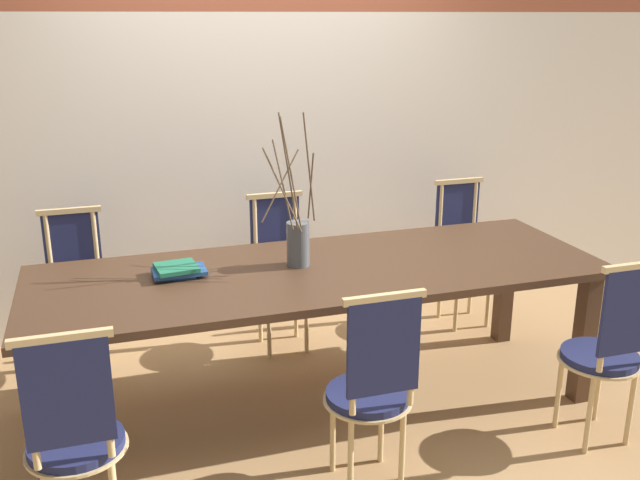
{
  "coord_description": "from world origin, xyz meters",
  "views": [
    {
      "loc": [
        -1.04,
        -3.25,
        2.0
      ],
      "look_at": [
        0.0,
        0.0,
        0.92
      ],
      "focal_mm": 40.0,
      "sensor_mm": 36.0,
      "label": 1
    }
  ],
  "objects_px": {
    "vase_centerpiece": "(298,240)",
    "chair_near_center": "(609,347)",
    "book_stack": "(177,270)",
    "dining_table": "(320,284)",
    "chair_far_center": "(463,249)"
  },
  "relations": [
    {
      "from": "book_stack",
      "to": "dining_table",
      "type": "bearing_deg",
      "value": -8.31
    },
    {
      "from": "dining_table",
      "to": "chair_near_center",
      "type": "xyz_separation_m",
      "value": [
        1.18,
        -0.76,
        -0.18
      ]
    },
    {
      "from": "vase_centerpiece",
      "to": "chair_near_center",
      "type": "bearing_deg",
      "value": -33.19
    },
    {
      "from": "book_stack",
      "to": "chair_near_center",
      "type": "bearing_deg",
      "value": -24.64
    },
    {
      "from": "chair_near_center",
      "to": "chair_far_center",
      "type": "relative_size",
      "value": 1.0
    },
    {
      "from": "chair_near_center",
      "to": "book_stack",
      "type": "distance_m",
      "value": 2.1
    },
    {
      "from": "vase_centerpiece",
      "to": "book_stack",
      "type": "bearing_deg",
      "value": 177.24
    },
    {
      "from": "chair_near_center",
      "to": "book_stack",
      "type": "relative_size",
      "value": 3.68
    },
    {
      "from": "chair_near_center",
      "to": "chair_far_center",
      "type": "height_order",
      "value": "same"
    },
    {
      "from": "dining_table",
      "to": "chair_far_center",
      "type": "relative_size",
      "value": 3.02
    },
    {
      "from": "dining_table",
      "to": "chair_far_center",
      "type": "height_order",
      "value": "chair_far_center"
    },
    {
      "from": "dining_table",
      "to": "vase_centerpiece",
      "type": "bearing_deg",
      "value": 142.37
    },
    {
      "from": "chair_near_center",
      "to": "vase_centerpiece",
      "type": "xyz_separation_m",
      "value": [
        -1.28,
        0.84,
        0.4
      ]
    },
    {
      "from": "chair_far_center",
      "to": "book_stack",
      "type": "xyz_separation_m",
      "value": [
        -1.95,
        -0.66,
        0.29
      ]
    },
    {
      "from": "chair_far_center",
      "to": "vase_centerpiece",
      "type": "bearing_deg",
      "value": 27.22
    }
  ]
}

